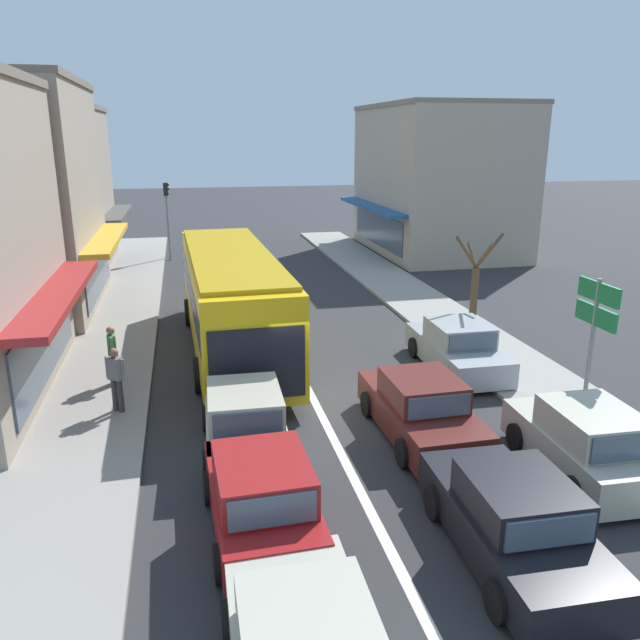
% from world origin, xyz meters
% --- Properties ---
extents(ground_plane, '(140.00, 140.00, 0.00)m').
position_xyz_m(ground_plane, '(0.00, 0.00, 0.00)').
color(ground_plane, '#2D2D30').
extents(lane_centre_line, '(0.20, 28.00, 0.01)m').
position_xyz_m(lane_centre_line, '(0.00, 4.00, 0.00)').
color(lane_centre_line, silver).
rests_on(lane_centre_line, ground).
extents(sidewalk_left, '(5.20, 44.00, 0.14)m').
position_xyz_m(sidewalk_left, '(-6.80, 6.00, 0.07)').
color(sidewalk_left, gray).
rests_on(sidewalk_left, ground).
extents(kerb_right, '(2.80, 44.00, 0.12)m').
position_xyz_m(kerb_right, '(6.20, 6.00, 0.06)').
color(kerb_right, gray).
rests_on(kerb_right, ground).
extents(shopfront_far_end, '(7.66, 7.76, 8.07)m').
position_xyz_m(shopfront_far_end, '(-10.18, 19.87, 4.03)').
color(shopfront_far_end, gray).
rests_on(shopfront_far_end, ground).
extents(building_right_far, '(8.17, 10.83, 8.34)m').
position_xyz_m(building_right_far, '(11.48, 20.26, 4.16)').
color(building_right_far, '#B2A38E').
rests_on(building_right_far, ground).
extents(city_bus, '(2.97, 10.92, 3.23)m').
position_xyz_m(city_bus, '(-1.73, 4.58, 1.88)').
color(city_bus, yellow).
rests_on(city_bus, ground).
extents(sedan_behind_bus_mid, '(1.98, 4.25, 1.47)m').
position_xyz_m(sedan_behind_bus_mid, '(1.89, -6.52, 0.66)').
color(sedan_behind_bus_mid, black).
rests_on(sedan_behind_bus_mid, ground).
extents(hatchback_behind_bus_near, '(1.91, 3.75, 1.54)m').
position_xyz_m(hatchback_behind_bus_near, '(-2.03, -5.03, 0.71)').
color(hatchback_behind_bus_near, maroon).
rests_on(hatchback_behind_bus_near, ground).
extents(sedan_adjacent_lane_lead, '(1.94, 4.22, 1.47)m').
position_xyz_m(sedan_adjacent_lane_lead, '(1.98, -2.11, 0.66)').
color(sedan_adjacent_lane_lead, '#561E19').
rests_on(sedan_adjacent_lane_lead, ground).
extents(hatchback_queue_gap_filler, '(1.91, 3.75, 1.54)m').
position_xyz_m(hatchback_queue_gap_filler, '(-2.02, -2.02, 0.71)').
color(hatchback_queue_gap_filler, '#B7B29E').
rests_on(hatchback_queue_gap_filler, ground).
extents(parked_hatchback_kerb_front, '(1.91, 3.75, 1.54)m').
position_xyz_m(parked_hatchback_kerb_front, '(4.57, -4.44, 0.71)').
color(parked_hatchback_kerb_front, '#B7B29E').
rests_on(parked_hatchback_kerb_front, ground).
extents(parked_sedan_kerb_second, '(1.95, 4.23, 1.47)m').
position_xyz_m(parked_sedan_kerb_second, '(4.56, 1.64, 0.66)').
color(parked_sedan_kerb_second, '#9EA3A8').
rests_on(parked_sedan_kerb_second, ground).
extents(traffic_light_downstreet, '(0.33, 0.24, 4.20)m').
position_xyz_m(traffic_light_downstreet, '(-3.89, 20.61, 2.85)').
color(traffic_light_downstreet, gray).
rests_on(traffic_light_downstreet, ground).
extents(directional_road_sign, '(0.10, 1.40, 3.60)m').
position_xyz_m(directional_road_sign, '(5.91, -2.50, 2.70)').
color(directional_road_sign, gray).
rests_on(directional_road_sign, ground).
extents(street_tree_right, '(1.67, 1.67, 3.72)m').
position_xyz_m(street_tree_right, '(5.89, 3.43, 1.75)').
color(street_tree_right, brown).
rests_on(street_tree_right, ground).
extents(pedestrian_with_handbag_near, '(0.30, 0.65, 1.63)m').
position_xyz_m(pedestrian_with_handbag_near, '(-5.13, 2.28, 1.07)').
color(pedestrian_with_handbag_near, '#232838').
rests_on(pedestrian_with_handbag_near, sidewalk_left).
extents(pedestrian_browsing_midblock, '(0.48, 0.39, 1.63)m').
position_xyz_m(pedestrian_browsing_midblock, '(-4.88, 0.43, 1.07)').
color(pedestrian_browsing_midblock, '#333338').
rests_on(pedestrian_browsing_midblock, sidewalk_left).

